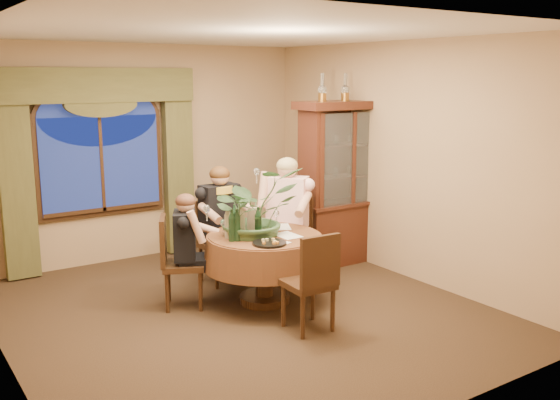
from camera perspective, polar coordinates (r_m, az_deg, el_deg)
floor at (r=6.57m, az=-3.52°, el=-10.11°), size 5.00×5.00×0.00m
wall_back at (r=8.43m, az=-12.31°, el=4.28°), size 4.50×0.00×4.50m
wall_right at (r=7.57m, az=11.22°, el=3.54°), size 0.00×5.00×5.00m
ceiling at (r=6.13m, az=-3.85°, el=15.06°), size 5.00×5.00×0.00m
window at (r=8.18m, az=-16.01°, el=3.17°), size 1.62×0.10×1.32m
arched_transom at (r=8.11m, az=-16.31°, el=8.64°), size 1.60×0.06×0.44m
drapery_left at (r=7.89m, az=-22.96°, el=1.55°), size 0.38×0.14×2.32m
drapery_right at (r=8.52m, az=-9.26°, el=2.96°), size 0.38×0.14×2.32m
swag_valance at (r=8.03m, az=-16.21°, el=10.05°), size 2.45×0.16×0.42m
dining_table at (r=6.69m, az=-1.43°, el=-6.29°), size 1.69×1.69×0.75m
china_cabinet at (r=8.05m, az=5.81°, el=1.58°), size 1.29×0.51×2.08m
oil_lamp_left at (r=7.71m, az=3.89°, el=10.24°), size 0.11×0.11×0.34m
oil_lamp_center at (r=7.93m, az=5.99°, el=10.24°), size 0.11×0.11×0.34m
oil_lamp_right at (r=8.17m, az=7.96°, el=10.22°), size 0.11×0.11×0.34m
chair_right at (r=7.48m, az=1.01°, el=-3.53°), size 0.59×0.59×0.96m
chair_back_right at (r=7.32m, az=-5.45°, el=-3.90°), size 0.45×0.45×0.96m
chair_back at (r=6.62m, az=-8.82°, el=-5.65°), size 0.56×0.56×0.96m
chair_front_left at (r=5.97m, az=2.58°, el=-7.43°), size 0.44×0.44×0.96m
person_pink at (r=7.39m, az=0.70°, el=-1.68°), size 0.71×0.71×1.47m
person_back at (r=6.60m, az=-8.67°, el=-4.57°), size 0.55×0.57×1.21m
person_scarf at (r=7.32m, az=-5.54°, el=-2.21°), size 0.52×0.48×1.38m
stoneware_vase at (r=6.60m, az=-2.45°, el=-1.85°), size 0.16×0.16×0.29m
centerpiece_plant at (r=6.50m, az=-2.44°, el=2.10°), size 0.94×1.05×0.82m
olive_bowl at (r=6.59m, az=-0.93°, el=-2.93°), size 0.17×0.17×0.05m
cheese_platter at (r=6.20m, az=-0.97°, el=-3.98°), size 0.34×0.34×0.02m
wine_bottle_0 at (r=6.53m, az=-4.18°, el=-1.84°), size 0.07×0.07×0.33m
wine_bottle_1 at (r=6.43m, az=-4.80°, el=-2.05°), size 0.07×0.07×0.33m
wine_bottle_2 at (r=6.47m, az=-3.50°, el=-1.95°), size 0.07×0.07×0.33m
wine_bottle_3 at (r=6.40m, az=-2.01°, el=-2.09°), size 0.07×0.07×0.33m
wine_bottle_4 at (r=6.31m, az=-4.42°, el=-2.32°), size 0.07×0.07×0.33m
wine_bottle_5 at (r=6.31m, az=-3.96°, el=-2.29°), size 0.07×0.07×0.33m
tasting_paper_0 at (r=6.53m, az=0.68°, el=-3.26°), size 0.21×0.30×0.00m
tasting_paper_1 at (r=6.89m, az=0.03°, el=-2.47°), size 0.32×0.36×0.00m
tasting_paper_2 at (r=6.28m, az=-0.58°, el=-3.87°), size 0.29×0.35×0.00m
wine_glass_person_pink at (r=6.96m, az=-0.33°, el=-1.61°), size 0.07×0.07×0.18m
wine_glass_person_back at (r=6.54m, az=-5.21°, el=-2.51°), size 0.07×0.07×0.18m
wine_glass_person_scarf at (r=6.91m, az=-3.54°, el=-1.74°), size 0.07×0.07×0.18m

